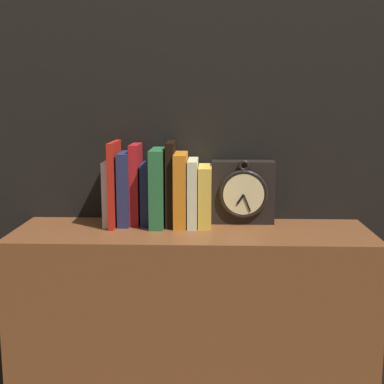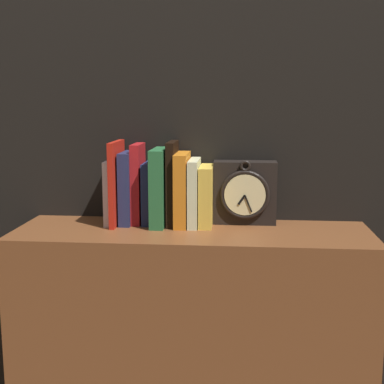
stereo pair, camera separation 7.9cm
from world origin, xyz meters
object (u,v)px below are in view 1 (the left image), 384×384
book_slot7_orange (181,189)px  book_slot8_cream (193,192)px  book_slot1_red (115,184)px  book_slot4_navy (147,193)px  book_slot2_navy (126,188)px  book_slot3_red (136,184)px  clock (243,192)px  book_slot6_black (171,183)px  book_slot0_white (110,192)px  book_slot9_yellow (205,196)px  book_slot5_green (158,187)px

book_slot7_orange → book_slot8_cream: (0.03, 0.00, -0.01)m
book_slot1_red → book_slot8_cream: (0.22, 0.01, -0.03)m
book_slot4_navy → book_slot2_navy: bearing=-175.3°
book_slot2_navy → book_slot3_red: (0.03, 0.01, 0.01)m
clock → book_slot8_cream: same height
book_slot1_red → book_slot2_navy: book_slot1_red is taller
book_slot2_navy → book_slot6_black: bearing=-1.0°
clock → book_slot4_navy: clock is taller
book_slot0_white → book_slot1_red: bearing=-29.0°
book_slot9_yellow → book_slot4_navy: bearing=176.4°
book_slot1_red → book_slot4_navy: 0.10m
clock → book_slot3_red: bearing=-176.8°
clock → book_slot4_navy: (-0.28, -0.02, -0.00)m
book_slot1_red → book_slot4_navy: (0.09, 0.02, -0.03)m
clock → book_slot6_black: bearing=-172.6°
clock → book_slot0_white: 0.39m
book_slot4_navy → book_slot9_yellow: book_slot4_navy is taller
clock → book_slot5_green: bearing=-171.1°
book_slot7_orange → book_slot8_cream: book_slot7_orange is taller
book_slot6_black → book_slot7_orange: size_ratio=1.16×
book_slot3_red → book_slot5_green: size_ratio=1.05×
book_slot3_red → book_slot7_orange: (0.13, -0.02, -0.01)m
book_slot5_green → book_slot8_cream: size_ratio=1.16×
book_slot0_white → book_slot1_red: size_ratio=0.77×
book_slot4_navy → book_slot5_green: book_slot5_green is taller
book_slot1_red → book_slot6_black: size_ratio=1.00×
book_slot0_white → book_slot3_red: bearing=8.9°
book_slot4_navy → book_slot5_green: 0.05m
book_slot7_orange → book_slot5_green: bearing=-176.1°
book_slot1_red → book_slot6_black: 0.16m
book_slot2_navy → book_slot3_red: size_ratio=0.90×
book_slot8_cream → book_slot9_yellow: bearing=3.7°
clock → book_slot7_orange: book_slot7_orange is taller
book_slot2_navy → book_slot3_red: bearing=14.6°
book_slot5_green → book_slot3_red: bearing=162.3°
book_slot4_navy → book_slot7_orange: size_ratio=0.86×
book_slot0_white → book_slot2_navy: size_ratio=0.89×
book_slot6_black → book_slot8_cream: 0.07m
book_slot5_green → book_slot7_orange: bearing=3.9°
book_slot9_yellow → book_slot0_white: bearing=179.7°
book_slot4_navy → book_slot7_orange: book_slot7_orange is taller
book_slot6_black → book_slot4_navy: bearing=174.2°
book_slot3_red → book_slot8_cream: (0.17, -0.02, -0.02)m
book_slot3_red → book_slot9_yellow: bearing=-3.8°
book_slot0_white → book_slot4_navy: 0.11m
book_slot0_white → book_slot2_navy: 0.05m
book_slot3_red → book_slot6_black: 0.10m
book_slot5_green → book_slot6_black: 0.04m
book_slot6_black → book_slot7_orange: book_slot6_black is taller
book_slot0_white → book_slot8_cream: 0.24m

